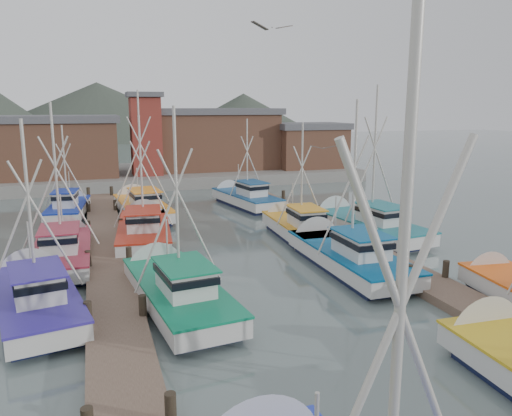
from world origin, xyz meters
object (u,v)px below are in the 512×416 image
object	(u,v)px
boat_8	(144,229)
boat_12	(141,206)
boat_4	(175,289)
lookout_tower	(146,133)

from	to	relation	value
boat_8	boat_12	world-z (taller)	boat_12
boat_12	boat_4	bearing A→B (deg)	-96.62
boat_4	boat_12	bearing A→B (deg)	82.05
boat_4	boat_8	bearing A→B (deg)	83.97
boat_4	boat_8	size ratio (longest dim) A/B	0.96
boat_4	boat_12	size ratio (longest dim) A/B	0.92
lookout_tower	boat_12	bearing A→B (deg)	-98.23
lookout_tower	boat_4	bearing A→B (deg)	-94.29
lookout_tower	boat_8	distance (m)	22.77
lookout_tower	boat_4	size ratio (longest dim) A/B	0.89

